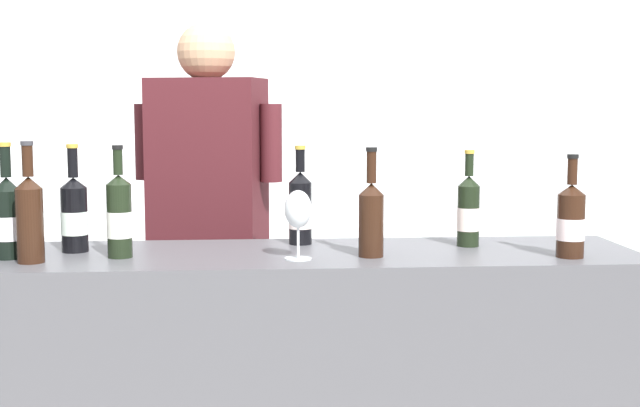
{
  "coord_description": "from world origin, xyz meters",
  "views": [
    {
      "loc": [
        -0.07,
        -2.63,
        1.38
      ],
      "look_at": [
        0.13,
        0.0,
        1.08
      ],
      "focal_mm": 49.05,
      "sensor_mm": 36.0,
      "label": 1
    }
  ],
  "objects_px": {
    "wine_bottle_4": "(300,208)",
    "wine_bottle_6": "(30,216)",
    "wine_bottle_2": "(468,211)",
    "person_server": "(209,253)",
    "wine_bottle_7": "(571,221)",
    "wine_glass": "(298,212)",
    "wine_bottle_5": "(8,217)",
    "wine_bottle_3": "(119,216)",
    "wine_bottle_8": "(74,214)",
    "wine_bottle_0": "(371,216)"
  },
  "relations": [
    {
      "from": "wine_bottle_0",
      "to": "wine_bottle_6",
      "type": "distance_m",
      "value": 0.98
    },
    {
      "from": "wine_bottle_7",
      "to": "wine_bottle_2",
      "type": "bearing_deg",
      "value": 138.45
    },
    {
      "from": "wine_bottle_0",
      "to": "wine_bottle_7",
      "type": "bearing_deg",
      "value": -5.29
    },
    {
      "from": "wine_bottle_3",
      "to": "wine_bottle_8",
      "type": "relative_size",
      "value": 1.0
    },
    {
      "from": "wine_bottle_6",
      "to": "wine_bottle_7",
      "type": "height_order",
      "value": "wine_bottle_6"
    },
    {
      "from": "wine_bottle_6",
      "to": "person_server",
      "type": "xyz_separation_m",
      "value": [
        0.47,
        0.75,
        -0.24
      ]
    },
    {
      "from": "wine_bottle_0",
      "to": "wine_bottle_8",
      "type": "height_order",
      "value": "wine_bottle_8"
    },
    {
      "from": "wine_bottle_0",
      "to": "wine_glass",
      "type": "height_order",
      "value": "wine_bottle_0"
    },
    {
      "from": "wine_bottle_5",
      "to": "wine_bottle_7",
      "type": "height_order",
      "value": "wine_bottle_5"
    },
    {
      "from": "wine_bottle_4",
      "to": "wine_bottle_8",
      "type": "bearing_deg",
      "value": -172.23
    },
    {
      "from": "wine_bottle_5",
      "to": "person_server",
      "type": "relative_size",
      "value": 0.2
    },
    {
      "from": "wine_bottle_8",
      "to": "person_server",
      "type": "height_order",
      "value": "person_server"
    },
    {
      "from": "wine_bottle_7",
      "to": "person_server",
      "type": "xyz_separation_m",
      "value": [
        -1.1,
        0.78,
        -0.22
      ]
    },
    {
      "from": "wine_bottle_5",
      "to": "wine_bottle_2",
      "type": "bearing_deg",
      "value": 4.96
    },
    {
      "from": "wine_bottle_8",
      "to": "wine_glass",
      "type": "height_order",
      "value": "wine_bottle_8"
    },
    {
      "from": "wine_bottle_4",
      "to": "wine_bottle_8",
      "type": "height_order",
      "value": "wine_bottle_8"
    },
    {
      "from": "wine_bottle_3",
      "to": "person_server",
      "type": "relative_size",
      "value": 0.2
    },
    {
      "from": "wine_bottle_0",
      "to": "wine_glass",
      "type": "distance_m",
      "value": 0.22
    },
    {
      "from": "person_server",
      "to": "wine_bottle_2",
      "type": "bearing_deg",
      "value": -33.14
    },
    {
      "from": "wine_bottle_3",
      "to": "person_server",
      "type": "height_order",
      "value": "person_server"
    },
    {
      "from": "wine_bottle_3",
      "to": "wine_bottle_5",
      "type": "bearing_deg",
      "value": 179.04
    },
    {
      "from": "wine_bottle_2",
      "to": "person_server",
      "type": "xyz_separation_m",
      "value": [
        -0.85,
        0.56,
        -0.22
      ]
    },
    {
      "from": "wine_bottle_4",
      "to": "wine_bottle_6",
      "type": "relative_size",
      "value": 0.92
    },
    {
      "from": "wine_bottle_2",
      "to": "person_server",
      "type": "relative_size",
      "value": 0.18
    },
    {
      "from": "wine_bottle_3",
      "to": "person_server",
      "type": "distance_m",
      "value": 0.76
    },
    {
      "from": "wine_bottle_5",
      "to": "wine_bottle_6",
      "type": "height_order",
      "value": "wine_bottle_6"
    },
    {
      "from": "wine_bottle_6",
      "to": "wine_glass",
      "type": "distance_m",
      "value": 0.77
    },
    {
      "from": "wine_bottle_4",
      "to": "wine_bottle_6",
      "type": "xyz_separation_m",
      "value": [
        -0.79,
        -0.27,
        0.02
      ]
    },
    {
      "from": "wine_bottle_5",
      "to": "wine_glass",
      "type": "distance_m",
      "value": 0.85
    },
    {
      "from": "wine_bottle_6",
      "to": "person_server",
      "type": "height_order",
      "value": "person_server"
    },
    {
      "from": "wine_bottle_7",
      "to": "wine_glass",
      "type": "relative_size",
      "value": 1.5
    },
    {
      "from": "wine_bottle_3",
      "to": "wine_bottle_6",
      "type": "distance_m",
      "value": 0.25
    },
    {
      "from": "wine_bottle_3",
      "to": "wine_bottle_4",
      "type": "relative_size",
      "value": 1.04
    },
    {
      "from": "wine_bottle_6",
      "to": "wine_bottle_8",
      "type": "relative_size",
      "value": 1.05
    },
    {
      "from": "wine_bottle_2",
      "to": "wine_bottle_8",
      "type": "relative_size",
      "value": 0.93
    },
    {
      "from": "wine_bottle_3",
      "to": "wine_glass",
      "type": "bearing_deg",
      "value": -7.72
    },
    {
      "from": "wine_bottle_4",
      "to": "wine_glass",
      "type": "relative_size",
      "value": 1.57
    },
    {
      "from": "wine_bottle_7",
      "to": "wine_glass",
      "type": "distance_m",
      "value": 0.81
    },
    {
      "from": "wine_bottle_7",
      "to": "wine_glass",
      "type": "height_order",
      "value": "wine_bottle_7"
    },
    {
      "from": "wine_bottle_4",
      "to": "wine_glass",
      "type": "height_order",
      "value": "wine_bottle_4"
    },
    {
      "from": "wine_bottle_6",
      "to": "wine_bottle_3",
      "type": "bearing_deg",
      "value": 15.7
    },
    {
      "from": "wine_bottle_2",
      "to": "wine_bottle_6",
      "type": "height_order",
      "value": "wine_bottle_6"
    },
    {
      "from": "wine_bottle_8",
      "to": "wine_bottle_7",
      "type": "bearing_deg",
      "value": -7.98
    },
    {
      "from": "wine_bottle_0",
      "to": "wine_bottle_7",
      "type": "xyz_separation_m",
      "value": [
        0.59,
        -0.05,
        -0.01
      ]
    },
    {
      "from": "wine_glass",
      "to": "wine_bottle_5",
      "type": "bearing_deg",
      "value": 174.84
    },
    {
      "from": "wine_bottle_0",
      "to": "wine_bottle_2",
      "type": "height_order",
      "value": "wine_bottle_0"
    },
    {
      "from": "wine_bottle_4",
      "to": "wine_bottle_2",
      "type": "bearing_deg",
      "value": -8.51
    },
    {
      "from": "wine_bottle_4",
      "to": "wine_bottle_6",
      "type": "bearing_deg",
      "value": -160.77
    },
    {
      "from": "wine_bottle_2",
      "to": "wine_bottle_7",
      "type": "distance_m",
      "value": 0.34
    },
    {
      "from": "wine_bottle_4",
      "to": "wine_bottle_7",
      "type": "xyz_separation_m",
      "value": [
        0.78,
        -0.3,
        -0.01
      ]
    }
  ]
}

